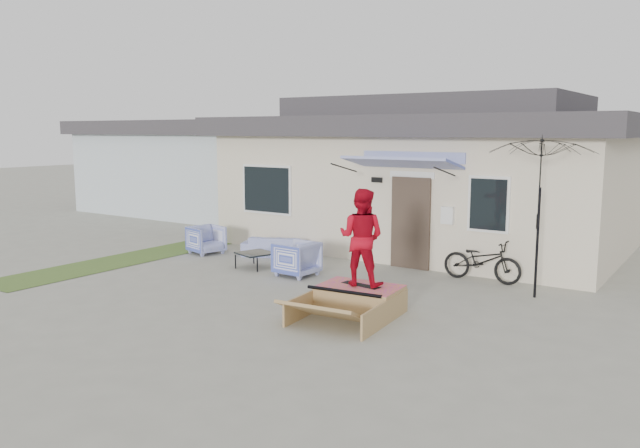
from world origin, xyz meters
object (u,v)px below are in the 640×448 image
Objects in this scene: coffee_table at (255,260)px; skate_ramp at (360,299)px; skateboard at (361,284)px; patio_umbrella at (539,206)px; loveseat at (277,243)px; armchair_left at (206,238)px; bicycle at (482,256)px; armchair_right at (297,257)px; skater at (361,236)px.

coffee_table is 4.20m from skate_ramp.
patio_umbrella is at bearing 57.89° from skateboard.
armchair_left is at bearing 1.22° from loveseat.
armchair_left reaches higher than coffee_table.
patio_umbrella reaches higher than armchair_left.
patio_umbrella is at bearing 153.33° from loveseat.
bicycle is at bearing 151.87° from patio_umbrella.
armchair_right is at bearing -167.43° from patio_umbrella.
bicycle is 3.50m from skateboard.
patio_umbrella is at bearing 106.05° from armchair_right.
bicycle is 0.91× the size of skate_ramp.
skater reaches higher than skateboard.
loveseat is 2.37× the size of coffee_table.
patio_umbrella is (1.29, -0.69, 1.21)m from bicycle.
coffee_table is 5.08m from bicycle.
skater is at bearing 61.59° from armchair_right.
armchair_left is at bearing -30.41° from skater.
patio_umbrella is 3.72m from skateboard.
patio_umbrella is (6.08, 0.97, 1.57)m from coffee_table.
skateboard is (-2.26, -2.67, -1.26)m from patio_umbrella.
skateboard is at bearing -130.30° from patio_umbrella.
skater reaches higher than coffee_table.
loveseat is at bearing -127.55° from armchair_right.
skate_ramp is 1.12m from skater.
loveseat is 1.87m from armchair_left.
armchair_left reaches higher than skate_ramp.
patio_umbrella reaches higher than coffee_table.
skate_ramp is at bearing -96.98° from armchair_left.
patio_umbrella is at bearing -117.78° from bicycle.
patio_umbrella reaches higher than loveseat.
loveseat is 1.44m from coffee_table.
loveseat is at bearing -51.13° from armchair_left.
armchair_left is 0.47× the size of skater.
skateboard is 0.44× the size of skater.
bicycle is (6.92, 1.07, 0.14)m from armchair_left.
skate_ramp is 2.47× the size of skateboard.
skate_ramp is 1.10× the size of skater.
coffee_table is at bearing 109.50° from bicycle.
bicycle is (5.22, 0.30, 0.20)m from loveseat.
bicycle is at bearing 160.04° from loveseat.
bicycle is at bearing 120.07° from armchair_right.
armchair_right is 3.05m from skate_ramp.
armchair_right is 0.34× the size of patio_umbrella.
coffee_table is (2.14, -0.59, -0.22)m from armchair_left.
coffee_table is at bearing -170.93° from patio_umbrella.
loveseat is at bearing 176.52° from patio_umbrella.
loveseat is at bearing 93.59° from bicycle.
armchair_left is at bearing -98.18° from armchair_right.
patio_umbrella is at bearing -72.92° from armchair_left.
skateboard is at bearing 121.02° from loveseat.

